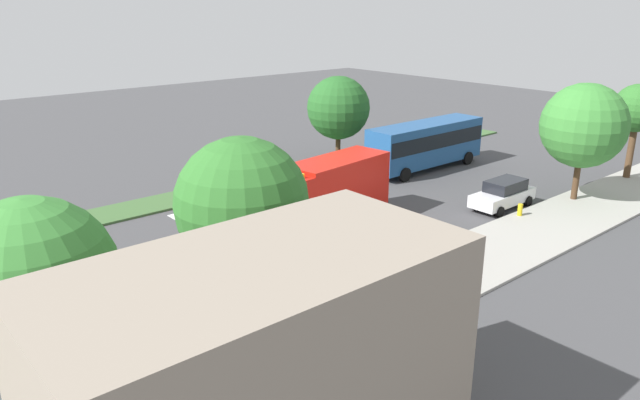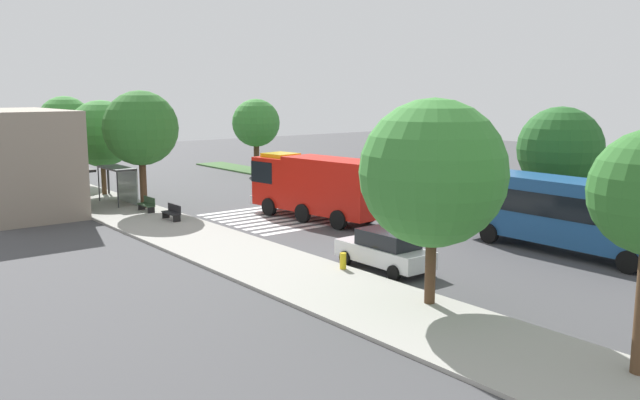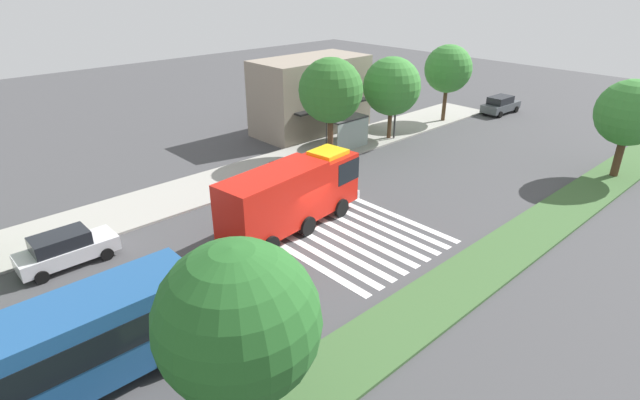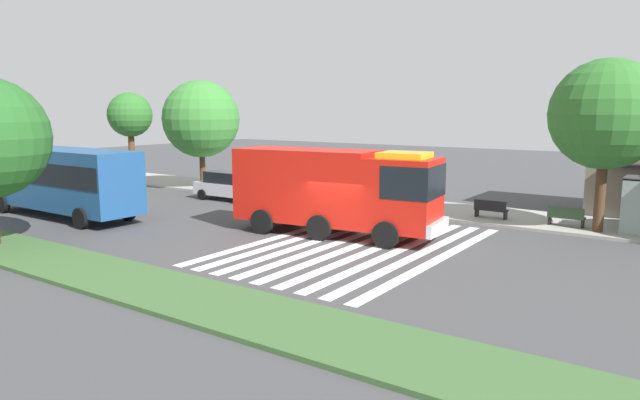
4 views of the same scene
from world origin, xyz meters
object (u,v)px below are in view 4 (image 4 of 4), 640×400
Objects in this scene: bench_near_shelter at (566,217)px; bench_west_of_shelter at (491,209)px; transit_bus at (61,177)px; parked_car_west at (229,186)px; sidewalk_tree_west at (201,119)px; fire_hydrant at (258,190)px; fire_truck at (340,188)px; sidewalk_tree_center at (606,115)px; sidewalk_tree_far_west at (130,116)px.

bench_near_shelter is 1.00× the size of bench_west_of_shelter.
parked_car_west is at bearing -109.81° from transit_bus.
sidewalk_tree_west is at bearing -178.85° from bench_west_of_shelter.
sidewalk_tree_west reaches higher than fire_hydrant.
fire_truck is at bearing -23.47° from sidewalk_tree_west.
sidewalk_tree_west is (-4.59, 2.20, 3.94)m from parked_car_west.
transit_bus is 6.45× the size of bench_west_of_shelter.
sidewalk_tree_center reaches higher than fire_hydrant.
sidewalk_tree_west is (7.56, -0.00, -0.18)m from sidewalk_tree_far_west.
sidewalk_tree_far_west is (-30.93, -0.40, 4.42)m from bench_near_shelter.
sidewalk_tree_center reaches higher than sidewalk_tree_west.
bench_near_shelter is at bearing 2.87° from fire_hydrant.
sidewalk_tree_center reaches higher than bench_west_of_shelter.
fire_hydrant is at bearing -177.13° from bench_near_shelter.
sidewalk_tree_far_west is 9.42× the size of fire_hydrant.
parked_car_west is 20.79m from sidewalk_tree_center.
sidewalk_tree_far_west is (-12.15, 2.20, 4.13)m from parked_car_west.
sidewalk_tree_west is at bearing -0.00° from sidewalk_tree_far_west.
sidewalk_tree_far_west is at bearing -179.16° from bench_west_of_shelter.
sidewalk_tree_center is 10.76× the size of fire_hydrant.
bench_near_shelter is 31.25m from sidewalk_tree_far_west.
bench_west_of_shelter is at bearing 175.37° from sidewalk_tree_center.
parked_car_west is 2.88× the size of bench_west_of_shelter.
fire_hydrant is at bearing 141.35° from fire_truck.
sidewalk_tree_west reaches higher than bench_near_shelter.
bench_west_of_shelter is at bearing 3.56° from fire_hydrant.
bench_near_shelter is at bearing 164.21° from sidewalk_tree_center.
fire_truck is at bearing -162.68° from transit_bus.
parked_car_west reaches higher than bench_near_shelter.
sidewalk_tree_far_west reaches higher than bench_west_of_shelter.
sidewalk_tree_far_west is (-27.41, -0.40, 4.42)m from bench_west_of_shelter.
sidewalk_tree_far_west is 0.88× the size of sidewalk_tree_center.
fire_hydrant is (5.39, -0.50, -4.34)m from sidewalk_tree_west.
sidewalk_tree_west is at bearing -82.88° from transit_bus.
transit_bus is at bearing -110.10° from parked_car_west.
bench_near_shelter is 4.90m from sidewalk_tree_center.
parked_car_west is at bearing -115.29° from fire_hydrant.
fire_truck is 13.63× the size of fire_hydrant.
parked_car_west is 15.49m from bench_west_of_shelter.
fire_truck is 1.45× the size of sidewalk_tree_far_west.
fire_truck is 14.87m from transit_bus.
bench_near_shelter is at bearing 7.88° from parked_car_west.
fire_truck is at bearing -16.29° from sidewalk_tree_far_west.
fire_truck reaches higher than bench_near_shelter.
parked_car_west is 0.70× the size of sidewalk_tree_far_west.
bench_west_of_shelter is (18.52, 11.51, -1.49)m from transit_bus.
fire_hydrant is at bearing -176.44° from bench_west_of_shelter.
bench_near_shelter is at bearing 0.00° from bench_west_of_shelter.
sidewalk_tree_far_west reaches higher than fire_truck.
sidewalk_tree_center reaches higher than parked_car_west.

